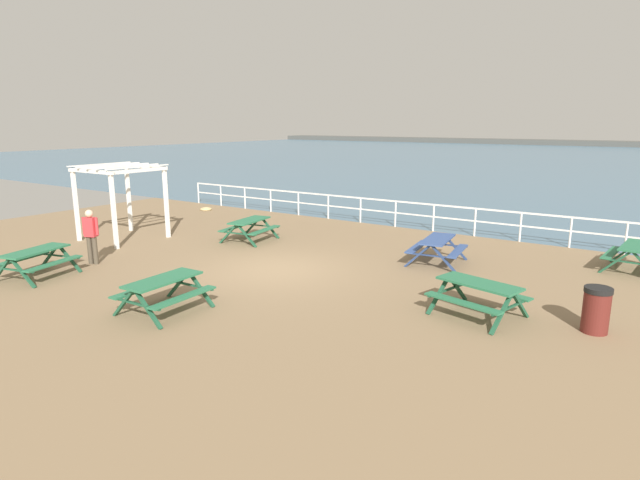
# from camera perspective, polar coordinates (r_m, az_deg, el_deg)

# --- Properties ---
(ground_plane) EXTENTS (30.00, 24.00, 0.20)m
(ground_plane) POSITION_cam_1_polar(r_m,az_deg,el_deg) (15.39, -4.72, -3.56)
(ground_plane) COLOR #846B4C
(sea_band) EXTENTS (142.00, 90.00, 0.01)m
(sea_band) POSITION_cam_1_polar(r_m,az_deg,el_deg) (65.04, 26.09, 7.72)
(sea_band) COLOR #476B84
(sea_band) RESTS_ON ground
(distant_shoreline) EXTENTS (142.00, 6.00, 1.80)m
(distant_shoreline) POSITION_cam_1_polar(r_m,az_deg,el_deg) (107.72, 29.54, 8.84)
(distant_shoreline) COLOR #4C4C47
(distant_shoreline) RESTS_ON ground
(seaward_railing) EXTENTS (23.07, 0.07, 1.08)m
(seaward_railing) POSITION_cam_1_polar(r_m,az_deg,el_deg) (21.64, 8.21, 3.37)
(seaward_railing) COLOR white
(seaward_railing) RESTS_ON ground
(picnic_table_near_left) EXTENTS (1.60, 1.86, 0.80)m
(picnic_table_near_left) POSITION_cam_1_polar(r_m,az_deg,el_deg) (12.34, -16.62, -4.88)
(picnic_table_near_left) COLOR #286B47
(picnic_table_near_left) RESTS_ON ground
(picnic_table_near_right) EXTENTS (1.68, 1.92, 0.80)m
(picnic_table_near_right) POSITION_cam_1_polar(r_m,az_deg,el_deg) (17.50, 31.10, -1.08)
(picnic_table_near_right) COLOR #286B47
(picnic_table_near_right) RESTS_ON ground
(picnic_table_mid_centre) EXTENTS (1.75, 1.99, 0.80)m
(picnic_table_mid_centre) POSITION_cam_1_polar(r_m,az_deg,el_deg) (16.23, 12.61, -0.48)
(picnic_table_mid_centre) COLOR #334C84
(picnic_table_mid_centre) RESTS_ON ground
(picnic_table_far_left) EXTENTS (1.89, 2.11, 0.80)m
(picnic_table_far_left) POSITION_cam_1_polar(r_m,az_deg,el_deg) (16.40, -28.45, -1.60)
(picnic_table_far_left) COLOR #286B47
(picnic_table_far_left) RESTS_ON ground
(picnic_table_far_right) EXTENTS (1.78, 2.01, 0.80)m
(picnic_table_far_right) POSITION_cam_1_polar(r_m,az_deg,el_deg) (19.04, -7.65, 1.64)
(picnic_table_far_right) COLOR #286B47
(picnic_table_far_right) RESTS_ON ground
(picnic_table_seaward) EXTENTS (2.11, 1.89, 0.80)m
(picnic_table_seaward) POSITION_cam_1_polar(r_m,az_deg,el_deg) (12.08, 16.83, -5.28)
(picnic_table_seaward) COLOR #286B47
(picnic_table_seaward) RESTS_ON ground
(visitor) EXTENTS (0.50, 0.33, 1.66)m
(visitor) POSITION_cam_1_polar(r_m,az_deg,el_deg) (17.11, -23.60, 0.67)
(visitor) COLOR #4C4233
(visitor) RESTS_ON ground
(lattice_pergola) EXTENTS (2.44, 2.56, 2.70)m
(lattice_pergola) POSITION_cam_1_polar(r_m,az_deg,el_deg) (20.26, -20.86, 5.63)
(lattice_pergola) COLOR white
(lattice_pergola) RESTS_ON ground
(litter_bin) EXTENTS (0.55, 0.55, 0.95)m
(litter_bin) POSITION_cam_1_polar(r_m,az_deg,el_deg) (12.11, 27.78, -6.71)
(litter_bin) COLOR #591E19
(litter_bin) RESTS_ON ground
(rope_coil) EXTENTS (0.55, 0.55, 0.11)m
(rope_coil) POSITION_cam_1_polar(r_m,az_deg,el_deg) (26.16, -12.28, 3.29)
(rope_coil) COLOR tan
(rope_coil) RESTS_ON ground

